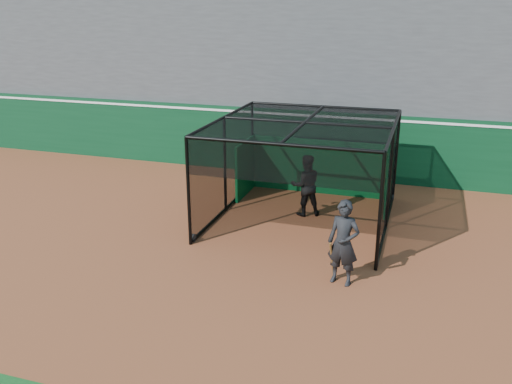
% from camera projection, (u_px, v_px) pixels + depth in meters
% --- Properties ---
extents(ground, '(120.00, 120.00, 0.00)m').
position_uv_depth(ground, '(223.00, 269.00, 13.48)').
color(ground, brown).
rests_on(ground, ground).
extents(outfield_wall, '(50.00, 0.50, 2.50)m').
position_uv_depth(outfield_wall, '(302.00, 141.00, 20.71)').
color(outfield_wall, '#0A381C').
rests_on(outfield_wall, ground).
extents(grandstand, '(50.00, 7.85, 8.95)m').
position_uv_depth(grandstand, '(324.00, 49.00, 23.07)').
color(grandstand, '#4C4C4F').
rests_on(grandstand, ground).
extents(batting_cage, '(5.10, 5.56, 3.01)m').
position_uv_depth(batting_cage, '(304.00, 172.00, 16.15)').
color(batting_cage, black).
rests_on(batting_cage, ground).
extents(batter, '(1.16, 1.06, 1.93)m').
position_uv_depth(batter, '(306.00, 185.00, 16.70)').
color(batter, black).
rests_on(batter, ground).
extents(on_deck_player, '(0.83, 0.63, 2.06)m').
position_uv_depth(on_deck_player, '(343.00, 243.00, 12.49)').
color(on_deck_player, black).
rests_on(on_deck_player, ground).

